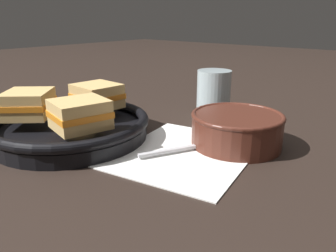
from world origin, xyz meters
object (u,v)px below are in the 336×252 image
Objects in this scene: soup_bowl at (237,127)px; skillet at (71,127)px; spoon at (207,143)px; sandwich_near_right at (97,96)px; drinking_glass at (214,94)px; sandwich_near_left at (80,114)px; sandwich_far_left at (28,104)px.

soup_bowl is 0.55× the size of skillet.
spoon is 0.24m from sandwich_near_right.
skillet is at bearing 156.97° from drinking_glass.
spoon is at bearing -44.73° from sandwich_near_left.
drinking_glass is at bearing -28.18° from sandwich_far_left.
sandwich_near_right is at bearing 9.31° from skillet.
sandwich_near_right is at bearing 148.09° from drinking_glass.
drinking_glass is at bearing 55.77° from spoon.
sandwich_near_left is at bearing 170.27° from drinking_glass.
soup_bowl is at bearing -70.84° from sandwich_near_right.
spoon is at bearing -150.31° from drinking_glass.
sandwich_near_left is 1.12× the size of sandwich_near_right.
skillet is 3.17× the size of sandwich_near_right.
drinking_glass is at bearing -9.73° from sandwich_near_left.
sandwich_far_left is at bearing 151.82° from drinking_glass.
sandwich_far_left is (-0.02, 0.12, 0.00)m from sandwich_near_left.
soup_bowl is 1.57× the size of sandwich_near_left.
sandwich_far_left reaches higher than skillet.
sandwich_near_right is 0.78× the size of sandwich_far_left.
drinking_glass reaches higher than sandwich_near_right.
sandwich_near_right is at bearing 128.65° from spoon.
sandwich_far_left is (-0.12, 0.04, 0.00)m from sandwich_near_right.
skillet is at bearing 123.17° from soup_bowl.
spoon is 0.19m from drinking_glass.
spoon is (-0.04, 0.03, -0.03)m from soup_bowl.
sandwich_far_left is (-0.21, 0.30, 0.03)m from soup_bowl.
soup_bowl is at bearing -55.62° from sandwich_far_left.
sandwich_near_right is 0.13m from sandwich_far_left.
sandwich_far_left reaches higher than soup_bowl.
spoon is 0.59× the size of skillet.
sandwich_near_right is 0.87× the size of drinking_glass.
drinking_glass is (0.16, 0.09, 0.04)m from spoon.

